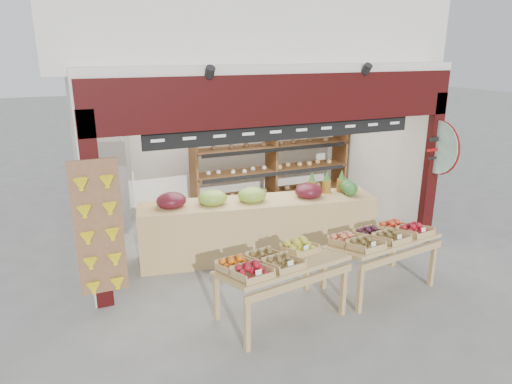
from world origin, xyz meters
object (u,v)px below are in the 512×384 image
object	(u,v)px
cardboard_stack	(181,223)
display_table_left	(273,264)
mid_counter	(257,226)
watermelon_pile	(355,232)
back_shelving	(272,154)
display_table_right	(381,238)
refrigerator	(109,181)

from	to	relation	value
cardboard_stack	display_table_left	world-z (taller)	display_table_left
mid_counter	watermelon_pile	size ratio (longest dim) A/B	5.18
cardboard_stack	watermelon_pile	size ratio (longest dim) A/B	1.27
back_shelving	display_table_right	distance (m)	3.69
mid_counter	display_table_right	bearing A→B (deg)	-54.89
cardboard_stack	watermelon_pile	bearing A→B (deg)	-31.36
cardboard_stack	display_table_right	bearing A→B (deg)	-55.21
refrigerator	cardboard_stack	size ratio (longest dim) A/B	1.95
mid_counter	display_table_left	distance (m)	1.93
watermelon_pile	display_table_right	bearing A→B (deg)	-112.30
back_shelving	display_table_right	bearing A→B (deg)	-89.64
cardboard_stack	display_table_right	distance (m)	3.81
display_table_left	watermelon_pile	world-z (taller)	display_table_left
refrigerator	display_table_right	world-z (taller)	refrigerator
display_table_right	watermelon_pile	distance (m)	1.64
back_shelving	refrigerator	xyz separation A→B (m)	(-3.26, 0.26, -0.28)
watermelon_pile	cardboard_stack	bearing A→B (deg)	148.64
back_shelving	cardboard_stack	bearing A→B (deg)	-165.07
back_shelving	display_table_left	bearing A→B (deg)	-114.46
refrigerator	mid_counter	xyz separation A→B (m)	(2.10, -2.24, -0.41)
cardboard_stack	mid_counter	xyz separation A→B (m)	(0.97, -1.41, 0.31)
display_table_left	display_table_right	world-z (taller)	display_table_left
refrigerator	mid_counter	world-z (taller)	refrigerator
display_table_left	watermelon_pile	distance (m)	2.87
back_shelving	mid_counter	world-z (taller)	back_shelving
mid_counter	refrigerator	bearing A→B (deg)	133.20
cardboard_stack	display_table_left	xyz separation A→B (m)	(0.40, -3.24, 0.56)
cardboard_stack	refrigerator	bearing A→B (deg)	143.88
back_shelving	watermelon_pile	size ratio (longest dim) A/B	4.48
refrigerator	mid_counter	bearing A→B (deg)	-28.85
refrigerator	watermelon_pile	world-z (taller)	refrigerator
display_table_right	mid_counter	bearing A→B (deg)	125.11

